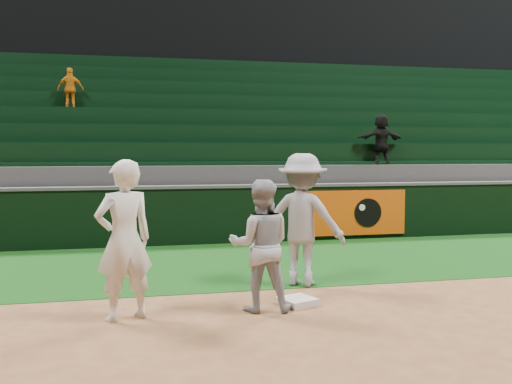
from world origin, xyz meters
TOP-DOWN VIEW (x-y plane):
  - ground at (0.00, 0.00)m, footprint 70.00×70.00m
  - foul_grass at (0.00, 3.00)m, footprint 36.00×4.20m
  - upper_deck at (0.00, 17.45)m, footprint 40.00×12.00m
  - first_base at (0.27, 0.08)m, footprint 0.52×0.52m
  - first_baseman at (-1.89, -0.09)m, footprint 0.80×0.66m
  - baserunner at (-0.25, -0.06)m, footprint 0.89×0.75m
  - base_coach at (0.65, 1.10)m, footprint 1.44×1.24m
  - field_wall at (0.03, 5.20)m, footprint 36.00×0.45m
  - stadium_seating at (-0.00, 8.97)m, footprint 36.00×5.95m

SIDE VIEW (x-z plane):
  - ground at x=0.00m, z-range 0.00..0.00m
  - foul_grass at x=0.00m, z-range 0.00..0.01m
  - first_base at x=0.27m, z-range 0.00..0.09m
  - field_wall at x=0.03m, z-range 0.01..1.26m
  - baserunner at x=-0.25m, z-range 0.00..1.63m
  - first_baseman at x=-1.89m, z-range 0.00..1.88m
  - base_coach at x=0.65m, z-range 0.01..1.94m
  - stadium_seating at x=0.00m, z-range -0.90..4.30m
  - upper_deck at x=0.00m, z-range 0.00..12.00m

